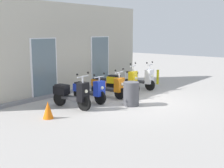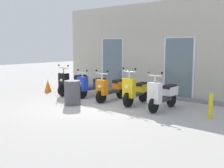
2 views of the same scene
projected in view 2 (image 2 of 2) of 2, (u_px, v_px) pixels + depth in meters
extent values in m
plane|color=#A8A39E|center=(91.00, 105.00, 9.42)|extent=(40.00, 40.00, 0.00)
cube|color=#B2AD9E|center=(145.00, 49.00, 11.46)|extent=(8.62, 0.30, 3.66)
cube|color=slate|center=(141.00, 93.00, 11.52)|extent=(8.62, 0.20, 0.12)
cube|color=silver|center=(113.00, 64.00, 12.50)|extent=(1.24, 0.04, 2.30)
cube|color=slate|center=(112.00, 64.00, 12.48)|extent=(1.12, 0.02, 2.22)
cube|color=silver|center=(179.00, 68.00, 10.36)|extent=(1.24, 0.04, 2.30)
cube|color=slate|center=(178.00, 68.00, 10.34)|extent=(1.12, 0.02, 2.22)
cylinder|color=black|center=(63.00, 90.00, 11.07)|extent=(0.15, 0.50, 0.49)
cylinder|color=black|center=(83.00, 87.00, 11.93)|extent=(0.15, 0.50, 0.49)
cube|color=#2D2D30|center=(73.00, 86.00, 11.49)|extent=(0.30, 0.70, 0.09)
cube|color=black|center=(64.00, 81.00, 11.05)|extent=(0.39, 0.26, 0.61)
sphere|color=#F2EFCC|center=(61.00, 80.00, 10.94)|extent=(0.12, 0.12, 0.12)
cube|color=black|center=(81.00, 80.00, 11.81)|extent=(0.33, 0.54, 0.28)
cube|color=black|center=(80.00, 76.00, 11.76)|extent=(0.29, 0.49, 0.11)
cylinder|color=silver|center=(64.00, 71.00, 10.99)|extent=(0.06, 0.06, 0.24)
cylinder|color=silver|center=(63.00, 68.00, 10.98)|extent=(0.53, 0.07, 0.04)
sphere|color=black|center=(68.00, 66.00, 10.81)|extent=(0.07, 0.07, 0.07)
sphere|color=black|center=(59.00, 65.00, 11.13)|extent=(0.07, 0.07, 0.07)
cylinder|color=black|center=(82.00, 92.00, 10.54)|extent=(0.09, 0.49, 0.49)
cylinder|color=black|center=(102.00, 89.00, 11.32)|extent=(0.09, 0.49, 0.49)
cube|color=#2D2D30|center=(92.00, 88.00, 10.92)|extent=(0.27, 0.67, 0.09)
cube|color=#1E38C6|center=(83.00, 84.00, 10.53)|extent=(0.39, 0.25, 0.53)
sphere|color=#F2EFCC|center=(80.00, 83.00, 10.43)|extent=(0.12, 0.12, 0.12)
cube|color=#1E38C6|center=(100.00, 83.00, 11.22)|extent=(0.31, 0.53, 0.28)
cube|color=black|center=(100.00, 80.00, 11.17)|extent=(0.27, 0.49, 0.11)
cylinder|color=silver|center=(82.00, 75.00, 10.48)|extent=(0.06, 0.06, 0.18)
cylinder|color=silver|center=(82.00, 73.00, 10.47)|extent=(0.50, 0.05, 0.04)
sphere|color=black|center=(87.00, 71.00, 10.29)|extent=(0.07, 0.07, 0.07)
sphere|color=black|center=(78.00, 70.00, 10.62)|extent=(0.07, 0.07, 0.07)
cylinder|color=black|center=(101.00, 97.00, 9.79)|extent=(0.14, 0.46, 0.45)
cylinder|color=black|center=(121.00, 92.00, 10.66)|extent=(0.14, 0.46, 0.45)
cube|color=#2D2D30|center=(112.00, 92.00, 10.21)|extent=(0.29, 0.72, 0.09)
cube|color=orange|center=(102.00, 87.00, 9.77)|extent=(0.39, 0.26, 0.53)
sphere|color=#F2EFCC|center=(99.00, 87.00, 9.67)|extent=(0.12, 0.12, 0.12)
cube|color=orange|center=(119.00, 85.00, 10.54)|extent=(0.32, 0.53, 0.28)
cube|color=black|center=(119.00, 81.00, 10.49)|extent=(0.28, 0.49, 0.11)
cylinder|color=silver|center=(102.00, 77.00, 9.72)|extent=(0.06, 0.06, 0.25)
cylinder|color=silver|center=(102.00, 74.00, 9.71)|extent=(0.51, 0.06, 0.04)
sphere|color=black|center=(107.00, 71.00, 9.53)|extent=(0.07, 0.07, 0.07)
sphere|color=black|center=(96.00, 70.00, 9.85)|extent=(0.07, 0.07, 0.07)
cylinder|color=black|center=(128.00, 99.00, 9.17)|extent=(0.18, 0.51, 0.50)
cylinder|color=black|center=(143.00, 95.00, 10.03)|extent=(0.18, 0.51, 0.50)
cube|color=#2D2D30|center=(136.00, 94.00, 9.58)|extent=(0.34, 0.68, 0.09)
cube|color=yellow|center=(129.00, 88.00, 9.15)|extent=(0.41, 0.29, 0.63)
sphere|color=#F2EFCC|center=(127.00, 87.00, 9.03)|extent=(0.12, 0.12, 0.12)
cube|color=yellow|center=(142.00, 88.00, 9.91)|extent=(0.37, 0.55, 0.28)
cube|color=black|center=(142.00, 84.00, 9.86)|extent=(0.32, 0.51, 0.11)
cylinder|color=silver|center=(129.00, 75.00, 9.09)|extent=(0.06, 0.06, 0.26)
cylinder|color=silver|center=(129.00, 72.00, 9.07)|extent=(0.45, 0.09, 0.04)
sphere|color=black|center=(135.00, 69.00, 8.93)|extent=(0.07, 0.07, 0.07)
sphere|color=black|center=(123.00, 68.00, 9.18)|extent=(0.07, 0.07, 0.07)
cylinder|color=black|center=(154.00, 105.00, 8.37)|extent=(0.10, 0.46, 0.46)
cylinder|color=black|center=(171.00, 100.00, 9.18)|extent=(0.10, 0.46, 0.46)
cube|color=#2D2D30|center=(163.00, 99.00, 8.76)|extent=(0.27, 0.67, 0.09)
cube|color=white|center=(155.00, 93.00, 8.35)|extent=(0.38, 0.24, 0.62)
sphere|color=#F2EFCC|center=(152.00, 92.00, 8.25)|extent=(0.12, 0.12, 0.12)
cube|color=white|center=(170.00, 91.00, 9.06)|extent=(0.31, 0.52, 0.28)
cube|color=black|center=(170.00, 87.00, 9.01)|extent=(0.27, 0.48, 0.11)
cylinder|color=silver|center=(155.00, 79.00, 8.29)|extent=(0.06, 0.06, 0.25)
cylinder|color=silver|center=(155.00, 76.00, 8.28)|extent=(0.46, 0.04, 0.04)
sphere|color=black|center=(162.00, 73.00, 8.12)|extent=(0.07, 0.07, 0.07)
sphere|color=black|center=(149.00, 72.00, 8.41)|extent=(0.07, 0.07, 0.07)
cylinder|color=#4C4C51|center=(72.00, 93.00, 9.46)|extent=(0.54, 0.54, 0.83)
cylinder|color=yellow|center=(211.00, 106.00, 7.72)|extent=(0.12, 0.12, 0.70)
cone|color=orange|center=(48.00, 86.00, 12.09)|extent=(0.32, 0.32, 0.52)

